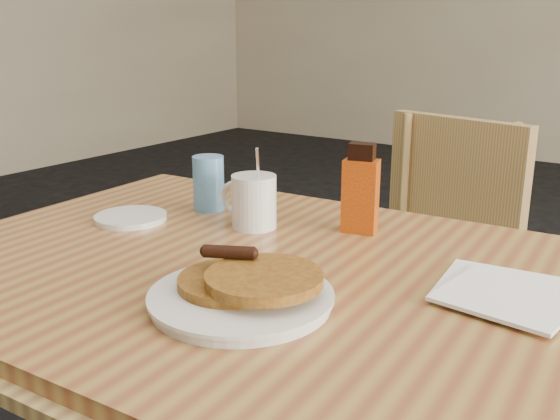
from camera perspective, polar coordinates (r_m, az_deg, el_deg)
The scene contains 8 objects.
main_table at distance 1.03m, azimuth 0.10°, elevation -7.49°, with size 1.34×0.95×0.75m.
chair_main_far at distance 1.70m, azimuth 14.16°, elevation -4.43°, with size 0.50×0.50×0.90m.
pancake_plate at distance 0.89m, azimuth -3.34°, elevation -7.42°, with size 0.26×0.26×0.07m.
coffee_mug at distance 1.21m, azimuth -2.51°, elevation 0.89°, with size 0.12×0.09×0.16m.
syrup_bottle at distance 1.18m, azimuth 7.37°, elevation 1.69°, with size 0.07×0.06×0.17m.
napkin_stack at distance 0.97m, azimuth 19.85°, elevation -7.10°, with size 0.21×0.22×0.01m.
blue_tumbler at distance 1.33m, azimuth -6.54°, elevation 2.45°, with size 0.07×0.07×0.12m, color #5693CB.
side_saucer at distance 1.30m, azimuth -13.49°, elevation -0.68°, with size 0.15×0.15×0.01m, color silver.
Camera 1 is at (0.55, -0.73, 1.13)m, focal length 40.00 mm.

